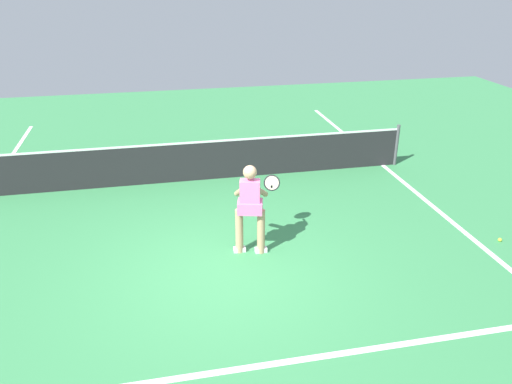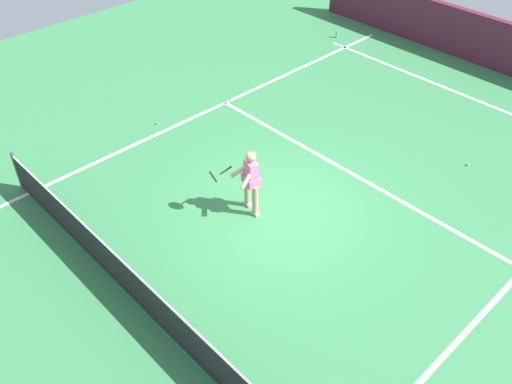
# 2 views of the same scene
# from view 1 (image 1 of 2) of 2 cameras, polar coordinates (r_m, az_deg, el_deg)

# --- Properties ---
(ground_plane) EXTENTS (25.97, 25.97, 0.00)m
(ground_plane) POSITION_cam_1_polar(r_m,az_deg,el_deg) (8.11, -3.63, -8.87)
(ground_plane) COLOR #38844C
(service_line_marking) EXTENTS (8.89, 0.10, 0.01)m
(service_line_marking) POSITION_cam_1_polar(r_m,az_deg,el_deg) (6.44, -0.61, -19.03)
(service_line_marking) COLOR white
(service_line_marking) RESTS_ON ground
(sideline_right_marking) EXTENTS (0.10, 17.98, 0.01)m
(sideline_right_marking) POSITION_cam_1_polar(r_m,az_deg,el_deg) (9.68, 23.49, -5.17)
(sideline_right_marking) COLOR white
(sideline_right_marking) RESTS_ON ground
(court_net) EXTENTS (9.57, 0.08, 0.99)m
(court_net) POSITION_cam_1_polar(r_m,az_deg,el_deg) (11.31, -6.59, 3.49)
(court_net) COLOR #4C4C51
(court_net) RESTS_ON ground
(tennis_player) EXTENTS (0.94, 0.89, 1.55)m
(tennis_player) POSITION_cam_1_polar(r_m,az_deg,el_deg) (8.24, -0.60, -1.52)
(tennis_player) COLOR tan
(tennis_player) RESTS_ON ground
(tennis_ball_near) EXTENTS (0.07, 0.07, 0.07)m
(tennis_ball_near) POSITION_cam_1_polar(r_m,az_deg,el_deg) (9.86, 25.64, -4.84)
(tennis_ball_near) COLOR #D1E533
(tennis_ball_near) RESTS_ON ground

